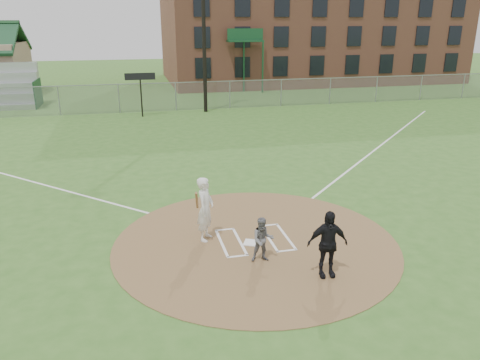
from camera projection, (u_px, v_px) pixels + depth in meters
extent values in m
plane|color=#356322|center=(256.00, 243.00, 13.90)|extent=(140.00, 140.00, 0.00)
cylinder|color=olive|center=(256.00, 242.00, 13.90)|extent=(8.40, 8.40, 0.02)
cube|color=white|center=(251.00, 243.00, 13.81)|extent=(0.56, 0.56, 0.03)
cube|color=white|center=(378.00, 148.00, 24.15)|extent=(17.04, 17.04, 0.01)
cube|color=white|center=(0.00, 173.00, 20.20)|extent=(17.04, 17.04, 0.01)
imported|color=slate|center=(263.00, 240.00, 12.62)|extent=(0.66, 0.54, 1.26)
imported|color=black|center=(327.00, 244.00, 11.81)|extent=(1.08, 0.53, 1.79)
cube|color=white|center=(222.00, 243.00, 13.81)|extent=(0.08, 1.80, 0.01)
cube|color=white|center=(240.00, 241.00, 13.93)|extent=(0.08, 1.80, 0.01)
cube|color=white|center=(225.00, 230.00, 14.70)|extent=(0.62, 0.08, 0.01)
cube|color=white|center=(238.00, 256.00, 13.04)|extent=(0.62, 0.08, 0.01)
cube|color=white|center=(286.00, 236.00, 14.25)|extent=(0.08, 1.80, 0.01)
cube|color=white|center=(269.00, 238.00, 14.13)|extent=(0.08, 1.80, 0.01)
cube|color=white|center=(269.00, 225.00, 15.02)|extent=(0.62, 0.08, 0.01)
cube|color=white|center=(287.00, 251.00, 13.36)|extent=(0.62, 0.08, 0.01)
imported|color=white|center=(205.00, 209.00, 13.77)|extent=(0.75, 0.85, 1.95)
cylinder|color=brown|center=(197.00, 200.00, 13.18)|extent=(0.18, 0.60, 0.70)
cube|color=slate|center=(176.00, 97.00, 33.81)|extent=(56.00, 0.03, 2.00)
cube|color=gray|center=(175.00, 83.00, 33.48)|extent=(56.00, 0.06, 0.06)
cube|color=gray|center=(176.00, 97.00, 33.81)|extent=(56.08, 0.08, 2.00)
cube|color=#194728|center=(38.00, 93.00, 35.48)|extent=(0.08, 3.20, 2.00)
cube|color=#A15B45|center=(307.00, 7.00, 49.93)|extent=(30.00, 16.00, 15.00)
cube|color=black|center=(338.00, 7.00, 42.52)|extent=(26.60, 0.10, 12.20)
cube|color=#194728|center=(245.00, 41.00, 40.96)|extent=(3.20, 1.00, 0.15)
cube|color=#194728|center=(244.00, 67.00, 42.15)|extent=(0.12, 0.12, 4.50)
cube|color=#194728|center=(263.00, 67.00, 41.61)|extent=(0.12, 0.12, 4.50)
cube|color=#194728|center=(245.00, 34.00, 40.78)|extent=(3.20, 0.08, 1.00)
cylinder|color=black|center=(204.00, 24.00, 31.70)|extent=(0.26, 0.26, 12.00)
cylinder|color=black|center=(141.00, 98.00, 31.51)|extent=(0.10, 0.10, 2.60)
cube|color=black|center=(140.00, 76.00, 31.05)|extent=(2.00, 0.10, 0.45)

